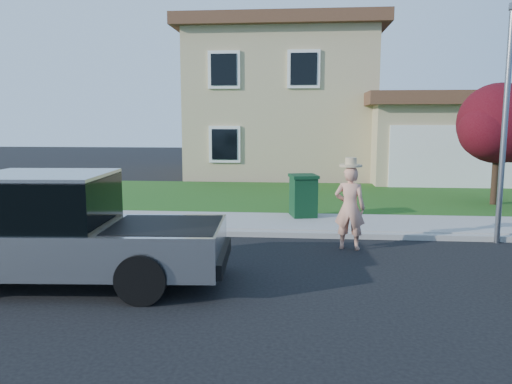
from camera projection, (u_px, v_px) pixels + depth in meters
The scene contains 10 objects.
ground at pixel (244, 276), 8.26m from camera, with size 80.00×80.00×0.00m, color black.
curb at pixel (304, 235), 11.02m from camera, with size 40.00×0.20×0.12m, color gray.
sidewalk at pixel (303, 224), 12.10m from camera, with size 40.00×2.00×0.15m, color gray.
lawn at pixel (303, 197), 16.55m from camera, with size 40.00×7.00×0.10m, color #1C4E16.
house at pixel (309, 108), 23.85m from camera, with size 14.00×11.30×6.85m.
pickup_truck at pixel (54, 233), 7.77m from camera, with size 5.45×2.20×1.76m.
woman at pixel (350, 206), 9.90m from camera, with size 0.69×0.53×1.84m.
ornamental_tree at pixel (500, 127), 14.50m from camera, with size 2.59×2.33×3.55m.
trash_bin at pixel (303, 195), 12.62m from camera, with size 0.80×0.87×1.06m.
street_lamp at pixel (506, 111), 10.09m from camera, with size 0.32×0.63×4.84m.
Camera 1 is at (0.90, -7.93, 2.55)m, focal length 35.00 mm.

